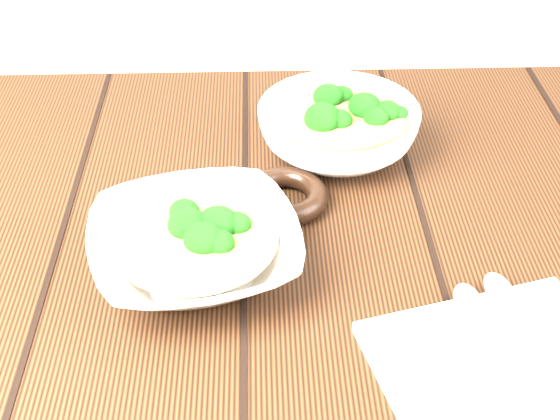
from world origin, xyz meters
The scene contains 7 objects.
table centered at (0.00, 0.00, 0.63)m, with size 1.20×0.80×0.75m.
soup_bowl_front centered at (-0.07, -0.03, 0.78)m, with size 0.25×0.25×0.06m.
soup_bowl_back centered at (0.10, 0.18, 0.78)m, with size 0.24×0.24×0.07m.
trivet centered at (0.03, 0.07, 0.76)m, with size 0.10×0.10×0.02m, color black.
napkin centered at (0.21, -0.18, 0.76)m, with size 0.22×0.18×0.01m, color beige.
spoon_left centered at (0.19, -0.14, 0.76)m, with size 0.03×0.18×0.01m.
spoon_right centered at (0.23, -0.13, 0.76)m, with size 0.03×0.18×0.01m.
Camera 1 is at (-0.00, -0.64, 1.29)m, focal length 50.00 mm.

